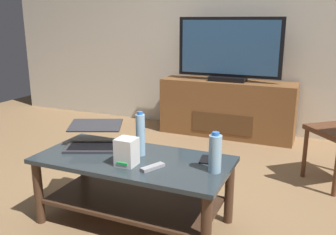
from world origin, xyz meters
The scene contains 11 objects.
ground_plane centered at (0.00, 0.00, 0.00)m, with size 7.68×7.68×0.00m, color olive.
back_wall centered at (0.00, 2.21, 1.40)m, with size 6.40×0.12×2.80m, color beige.
coffee_table centered at (-0.05, -0.25, 0.32)m, with size 1.25×0.60×0.46m.
media_cabinet centered at (0.02, 1.89, 0.32)m, with size 1.54×0.42×0.65m.
television centered at (0.02, 1.87, 0.99)m, with size 1.18×0.20×0.71m.
laptop centered at (-0.41, -0.15, 0.52)m, with size 0.47×0.47×0.15m.
router_box centered at (-0.03, -0.37, 0.54)m, with size 0.12×0.12×0.17m.
water_bottle_near centered at (-0.03, -0.18, 0.60)m, with size 0.06×0.06×0.29m.
water_bottle_far centered at (0.50, -0.25, 0.57)m, with size 0.08×0.08×0.24m.
cell_phone centered at (0.40, -0.10, 0.46)m, with size 0.07×0.14×0.01m, color black.
tv_remote centered at (0.14, -0.36, 0.47)m, with size 0.04×0.16×0.02m, color #99999E.
Camera 1 is at (1.03, -2.18, 1.32)m, focal length 39.05 mm.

